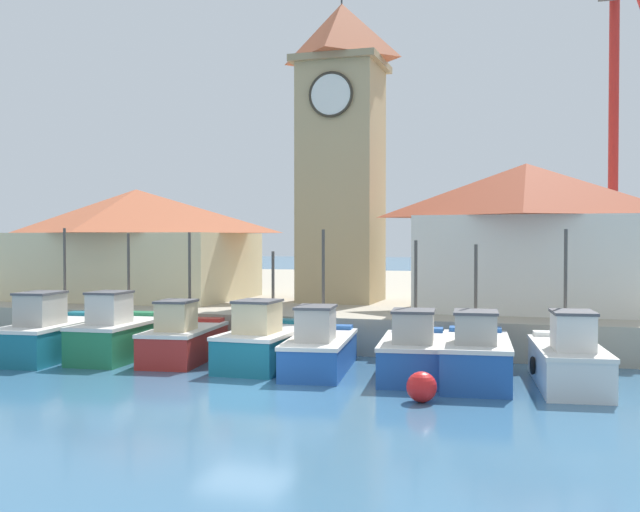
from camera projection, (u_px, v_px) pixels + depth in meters
name	position (u px, v px, depth m)	size (l,w,h in m)	color
ground_plane	(245.00, 391.00, 20.41)	(300.00, 300.00, 0.00)	#386689
quay_wharf	(412.00, 296.00, 46.07)	(120.00, 40.00, 1.33)	#A89E89
fishing_boat_far_left	(54.00, 335.00, 26.13)	(2.35, 5.37, 4.55)	#196B7F
fishing_boat_left_outer	(120.00, 335.00, 25.97)	(2.10, 4.65, 4.36)	#237A4C
fishing_boat_left_inner	(184.00, 339.00, 25.48)	(2.32, 4.57, 4.39)	#AD2823
fishing_boat_mid_left	(266.00, 343.00, 24.39)	(2.17, 4.68, 3.75)	#196B7F
fishing_boat_center	(320.00, 348.00, 23.51)	(2.43, 5.09, 4.47)	#2356A8
fishing_boat_mid_right	(414.00, 353.00, 22.43)	(2.45, 4.48, 4.12)	#2356A8
fishing_boat_right_inner	(475.00, 356.00, 21.57)	(2.34, 4.64, 4.00)	#2356A8
fishing_boat_right_outer	(568.00, 360.00, 20.99)	(2.33, 4.94, 4.45)	silver
clock_tower	(341.00, 145.00, 33.81)	(3.88, 3.88, 15.05)	tan
warehouse_left	(136.00, 243.00, 35.71)	(10.55, 7.40, 5.20)	beige
warehouse_right	(526.00, 235.00, 29.73)	(8.64, 5.95, 5.83)	silver
port_crane_near	(614.00, 152.00, 42.68)	(3.66, 8.34, 20.55)	maroon
mooring_buoy	(422.00, 387.00, 19.02)	(0.78, 0.78, 0.78)	red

